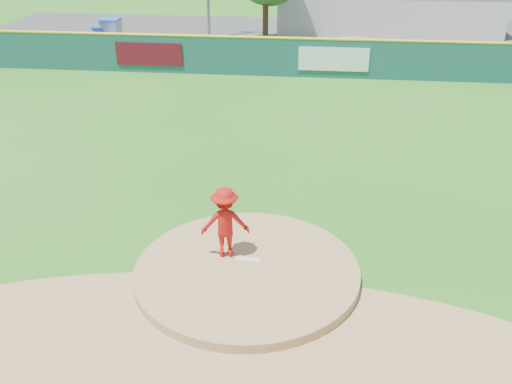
# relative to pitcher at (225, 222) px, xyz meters

# --- Properties ---
(ground) EXTENTS (120.00, 120.00, 0.00)m
(ground) POSITION_rel_pitcher_xyz_m (0.60, -0.52, -1.18)
(ground) COLOR #286B19
(ground) RESTS_ON ground
(pitchers_mound) EXTENTS (5.50, 5.50, 0.50)m
(pitchers_mound) POSITION_rel_pitcher_xyz_m (0.60, -0.52, -1.18)
(pitchers_mound) COLOR #9E774C
(pitchers_mound) RESTS_ON ground
(pitching_rubber) EXTENTS (0.60, 0.15, 0.04)m
(pitching_rubber) POSITION_rel_pitcher_xyz_m (0.60, -0.22, -0.91)
(pitching_rubber) COLOR white
(pitching_rubber) RESTS_ON pitchers_mound
(infield_dirt_arc) EXTENTS (15.40, 15.40, 0.01)m
(infield_dirt_arc) POSITION_rel_pitcher_xyz_m (0.60, -3.52, -1.17)
(infield_dirt_arc) COLOR #9E774C
(infield_dirt_arc) RESTS_ON ground
(parking_lot) EXTENTS (44.00, 16.00, 0.02)m
(parking_lot) POSITION_rel_pitcher_xyz_m (0.60, 26.48, -1.17)
(parking_lot) COLOR #38383A
(parking_lot) RESTS_ON ground
(pitcher) EXTENTS (1.31, 0.90, 1.86)m
(pitcher) POSITION_rel_pitcher_xyz_m (0.00, 0.00, 0.00)
(pitcher) COLOR #AE110E
(pitcher) RESTS_ON pitchers_mound
(van) EXTENTS (6.23, 4.31, 1.58)m
(van) POSITION_rel_pitcher_xyz_m (4.58, 20.19, -0.37)
(van) COLOR silver
(van) RESTS_ON parking_lot
(pool_building_grp) EXTENTS (15.20, 8.20, 3.31)m
(pool_building_grp) POSITION_rel_pitcher_xyz_m (6.60, 31.48, 0.49)
(pool_building_grp) COLOR silver
(pool_building_grp) RESTS_ON ground
(fence_banners) EXTENTS (13.32, 0.04, 1.20)m
(fence_banners) POSITION_rel_pitcher_xyz_m (-2.05, 17.40, -0.18)
(fence_banners) COLOR #580C1A
(fence_banners) RESTS_ON ground
(playground_slide) EXTENTS (1.12, 3.15, 1.74)m
(playground_slide) POSITION_rel_pitcher_xyz_m (-10.97, 23.08, -0.30)
(playground_slide) COLOR blue
(playground_slide) RESTS_ON ground
(outfield_fence) EXTENTS (40.00, 0.14, 2.07)m
(outfield_fence) POSITION_rel_pitcher_xyz_m (0.60, 17.48, -0.09)
(outfield_fence) COLOR #164948
(outfield_fence) RESTS_ON ground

